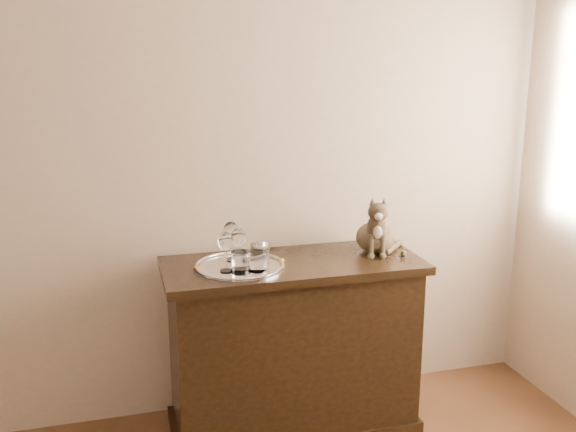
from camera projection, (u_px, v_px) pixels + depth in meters
name	position (u px, v px, depth m)	size (l,w,h in m)	color
wall_back	(151.00, 150.00, 2.98)	(4.00, 0.10, 2.70)	#C3A992
sideboard	(293.00, 346.00, 3.07)	(1.20, 0.50, 0.85)	black
tray	(240.00, 267.00, 2.87)	(0.40, 0.40, 0.01)	silver
wine_glass_b	(231.00, 241.00, 2.94)	(0.07, 0.07, 0.18)	silver
wine_glass_c	(226.00, 252.00, 2.78)	(0.07, 0.07, 0.18)	white
wine_glass_d	(239.00, 248.00, 2.83)	(0.07, 0.07, 0.18)	silver
tumbler_a	(258.00, 261.00, 2.80)	(0.08, 0.08, 0.09)	silver
tumbler_b	(241.00, 262.00, 2.77)	(0.08, 0.08, 0.10)	white
tumbler_c	(260.00, 254.00, 2.88)	(0.09, 0.09, 0.10)	white
cat	(376.00, 223.00, 3.08)	(0.29, 0.27, 0.29)	brown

